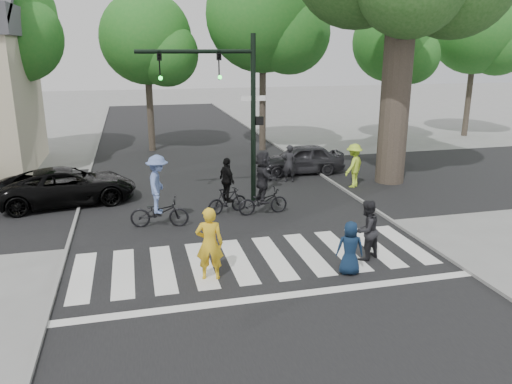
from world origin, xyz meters
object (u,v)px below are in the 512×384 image
cyclist_right (263,186)px  car_suv (68,186)px  pedestrian_adult (366,230)px  car_grey (300,159)px  traffic_signal (230,96)px  pedestrian_woman (209,244)px  cyclist_left (159,196)px  cyclist_mid (227,191)px  pedestrian_child (350,248)px

cyclist_right → car_suv: size_ratio=0.46×
pedestrian_adult → car_grey: pedestrian_adult is taller
car_suv → pedestrian_adult: bearing=-140.3°
traffic_signal → pedestrian_woman: bearing=-106.0°
pedestrian_adult → cyclist_left: size_ratio=0.71×
pedestrian_adult → cyclist_right: size_ratio=0.75×
cyclist_left → car_suv: cyclist_left is taller
pedestrian_woman → car_grey: size_ratio=0.48×
pedestrian_woman → car_grey: (5.69, 9.73, -0.26)m
car_suv → car_grey: size_ratio=1.24×
cyclist_left → car_suv: size_ratio=0.49×
pedestrian_adult → cyclist_mid: size_ratio=0.85×
pedestrian_child → cyclist_left: size_ratio=0.59×
pedestrian_child → car_suv: 10.98m
car_suv → cyclist_left: bearing=-146.5°
pedestrian_woman → car_suv: 8.46m
traffic_signal → cyclist_mid: size_ratio=3.07×
traffic_signal → pedestrian_woman: size_ratio=3.23×
cyclist_right → car_suv: (-6.61, 2.89, -0.31)m
pedestrian_woman → cyclist_left: size_ratio=0.79×
pedestrian_adult → cyclist_right: bearing=-93.4°
cyclist_right → car_suv: cyclist_right is taller
cyclist_left → car_suv: 4.56m
traffic_signal → pedestrian_adult: traffic_signal is taller
pedestrian_woman → cyclist_left: cyclist_left is taller
traffic_signal → pedestrian_adult: 7.11m
cyclist_left → cyclist_mid: cyclist_left is taller
cyclist_mid → car_grey: cyclist_mid is taller
pedestrian_woman → cyclist_right: bearing=-107.7°
pedestrian_adult → cyclist_mid: cyclist_mid is taller
traffic_signal → car_suv: bearing=166.9°
cyclist_right → car_grey: 6.09m
pedestrian_woman → pedestrian_adult: pedestrian_woman is taller
traffic_signal → pedestrian_woman: 6.98m
car_suv → pedestrian_woman: bearing=-160.6°
pedestrian_child → pedestrian_adult: size_ratio=0.84×
pedestrian_woman → pedestrian_adult: (4.26, 0.17, -0.10)m
pedestrian_adult → car_grey: 9.66m
pedestrian_child → car_suv: size_ratio=0.29×
cyclist_right → car_grey: cyclist_right is taller
cyclist_left → car_suv: bearing=132.8°
pedestrian_child → cyclist_left: (-4.43, 4.67, 0.32)m
pedestrian_adult → cyclist_left: (-5.24, 3.91, 0.18)m
traffic_signal → cyclist_left: bearing=-143.9°
cyclist_mid → car_suv: size_ratio=0.41×
traffic_signal → car_suv: size_ratio=1.24×
car_suv → traffic_signal: bearing=-112.4°
traffic_signal → pedestrian_child: size_ratio=4.31×
pedestrian_child → pedestrian_adult: bearing=-120.6°
pedestrian_woman → pedestrian_adult: 4.27m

